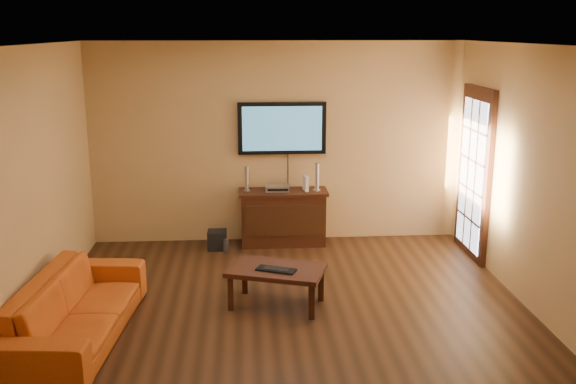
{
  "coord_description": "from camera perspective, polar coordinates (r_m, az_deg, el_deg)",
  "views": [
    {
      "loc": [
        -0.44,
        -6.03,
        2.84
      ],
      "look_at": [
        0.03,
        0.8,
        1.1
      ],
      "focal_mm": 40.0,
      "sensor_mm": 36.0,
      "label": 1
    }
  ],
  "objects": [
    {
      "name": "french_door",
      "position": [
        8.44,
        16.2,
        1.45
      ],
      "size": [
        0.07,
        1.02,
        2.22
      ],
      "color": "black",
      "rests_on": "ground"
    },
    {
      "name": "av_receiver",
      "position": [
        8.57,
        -0.94,
        0.36
      ],
      "size": [
        0.32,
        0.23,
        0.07
      ],
      "primitive_type": "cube",
      "rotation": [
        0.0,
        0.0,
        -0.02
      ],
      "color": "silver",
      "rests_on": "media_console"
    },
    {
      "name": "room_walls",
      "position": [
        6.77,
        -0.18,
        4.46
      ],
      "size": [
        5.0,
        5.0,
        5.0
      ],
      "color": "tan",
      "rests_on": "ground"
    },
    {
      "name": "coffee_table",
      "position": [
        6.77,
        -1.04,
        -7.21
      ],
      "size": [
        1.11,
        0.87,
        0.42
      ],
      "color": "black",
      "rests_on": "ground"
    },
    {
      "name": "subwoofer",
      "position": [
        8.6,
        -6.31,
        -4.25
      ],
      "size": [
        0.25,
        0.25,
        0.25
      ],
      "primitive_type": "cube",
      "rotation": [
        0.0,
        0.0,
        -0.02
      ],
      "color": "black",
      "rests_on": "ground"
    },
    {
      "name": "speaker_right",
      "position": [
        8.56,
        2.57,
        1.25
      ],
      "size": [
        0.1,
        0.1,
        0.37
      ],
      "color": "silver",
      "rests_on": "media_console"
    },
    {
      "name": "media_console",
      "position": [
        8.67,
        -0.44,
        -2.26
      ],
      "size": [
        1.19,
        0.45,
        0.74
      ],
      "color": "black",
      "rests_on": "ground"
    },
    {
      "name": "television",
      "position": [
        8.59,
        -0.54,
        5.69
      ],
      "size": [
        1.18,
        0.08,
        0.7
      ],
      "color": "black",
      "rests_on": "ground"
    },
    {
      "name": "bottle",
      "position": [
        8.44,
        -5.54,
        -4.8
      ],
      "size": [
        0.07,
        0.07,
        0.2
      ],
      "color": "white",
      "rests_on": "ground"
    },
    {
      "name": "ground_plane",
      "position": [
        6.68,
        0.19,
        -10.9
      ],
      "size": [
        5.0,
        5.0,
        0.0
      ],
      "primitive_type": "plane",
      "color": "black",
      "rests_on": "ground"
    },
    {
      "name": "keyboard",
      "position": [
        6.67,
        -1.06,
        -6.91
      ],
      "size": [
        0.44,
        0.3,
        0.02
      ],
      "color": "black",
      "rests_on": "coffee_table"
    },
    {
      "name": "sofa",
      "position": [
        6.37,
        -18.36,
        -8.96
      ],
      "size": [
        0.8,
        2.13,
        0.81
      ],
      "primitive_type": "imported",
      "rotation": [
        0.0,
        0.0,
        1.48
      ],
      "color": "#C05115",
      "rests_on": "ground"
    },
    {
      "name": "game_console",
      "position": [
        8.56,
        1.58,
        0.79
      ],
      "size": [
        0.07,
        0.15,
        0.21
      ],
      "primitive_type": "cube",
      "rotation": [
        0.0,
        0.0,
        0.21
      ],
      "color": "white",
      "rests_on": "media_console"
    },
    {
      "name": "speaker_left",
      "position": [
        8.55,
        -3.69,
        1.1
      ],
      "size": [
        0.09,
        0.09,
        0.33
      ],
      "color": "silver",
      "rests_on": "media_console"
    }
  ]
}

